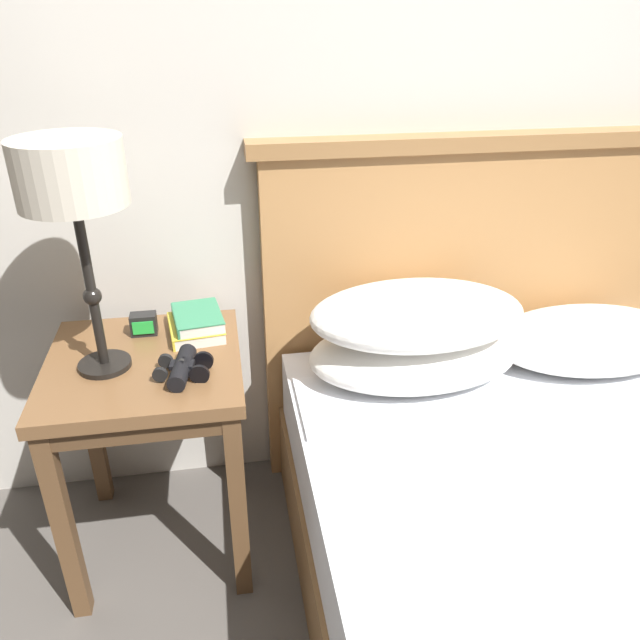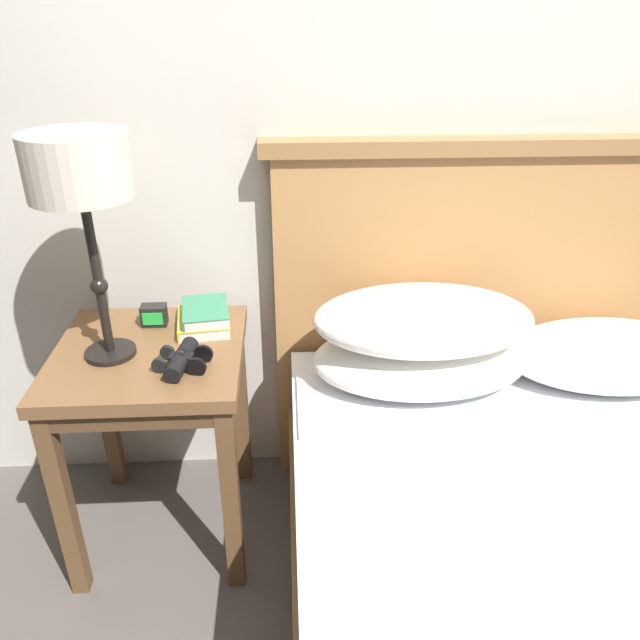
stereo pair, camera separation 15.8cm
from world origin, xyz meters
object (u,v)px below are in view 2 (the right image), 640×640
Objects in this scene: bed at (599,630)px; binoculars_pair at (182,359)px; book_stacked_on_top at (205,312)px; alarm_clock at (154,315)px; nightstand at (152,380)px; book_on_nightstand at (203,322)px; table_lamp at (79,176)px.

bed is 12.57× the size of binoculars_pair.
alarm_clock is (-0.15, 0.02, -0.02)m from book_stacked_on_top.
book_stacked_on_top is at bearing 40.89° from nightstand.
alarm_clock reaches higher than nightstand.
book_stacked_on_top is at bearing 12.54° from book_on_nightstand.
table_lamp is 0.52m from book_on_nightstand.
nightstand is 3.31× the size of book_stacked_on_top.
alarm_clock is (-0.14, 0.02, 0.01)m from book_on_nightstand.
table_lamp reaches higher than alarm_clock.
book_on_nightstand is 1.19× the size of binoculars_pair.
book_stacked_on_top reaches higher than alarm_clock.
table_lamp reaches higher than binoculars_pair.
book_on_nightstand is at bearing -167.46° from book_stacked_on_top.
bed is at bearing -32.13° from nightstand.
book_on_nightstand is 0.14m from alarm_clock.
book_stacked_on_top reaches higher than book_on_nightstand.
table_lamp reaches higher than bed.
table_lamp is (-1.09, 0.61, 0.81)m from bed.
alarm_clock is (-1.01, 0.77, 0.37)m from bed.
binoculars_pair is (-0.90, 0.54, 0.37)m from bed.
nightstand is at bearing -139.11° from book_stacked_on_top.
book_stacked_on_top is 0.22m from binoculars_pair.
book_on_nightstand is at bearing 82.83° from binoculars_pair.
binoculars_pair is at bearing -97.17° from book_on_nightstand.
bed reaches higher than nightstand.
binoculars_pair is (0.20, -0.07, -0.45)m from table_lamp.
table_lamp is 8.07× the size of alarm_clock.
nightstand is 0.57m from table_lamp.
book_stacked_on_top is (0.23, 0.14, -0.42)m from table_lamp.
table_lamp is at bearing 150.91° from bed.
bed is 29.43× the size of alarm_clock.
bed is 1.32m from alarm_clock.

